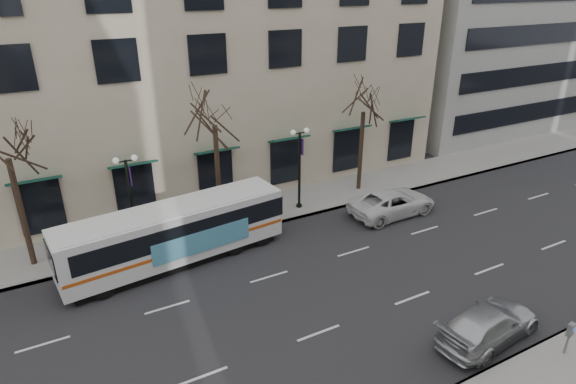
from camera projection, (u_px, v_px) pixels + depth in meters
ground at (292, 303)px, 21.53m from camera, size 160.00×160.00×0.00m
sidewalk_far at (293, 203)px, 30.90m from camera, size 80.00×4.00×0.15m
tree_far_left at (3, 139)px, 21.57m from camera, size 3.60×3.60×8.34m
tree_far_mid at (214, 108)px, 25.80m from camera, size 3.60×3.60×8.55m
tree_far_right at (364, 97)px, 30.32m from camera, size 3.60×3.60×8.06m
lamp_post_left at (131, 198)px, 24.78m from camera, size 1.22×0.45×5.21m
lamp_post_right at (300, 165)px, 29.09m from camera, size 1.22×0.45×5.21m
city_bus at (176, 232)px, 24.03m from camera, size 11.53×3.68×3.07m
silver_car at (489, 324)px, 19.10m from camera, size 5.18×2.60×1.44m
white_pickup at (392, 202)px, 29.32m from camera, size 5.61×2.68×1.55m
pay_station at (570, 332)px, 18.03m from camera, size 0.32×0.23×1.37m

